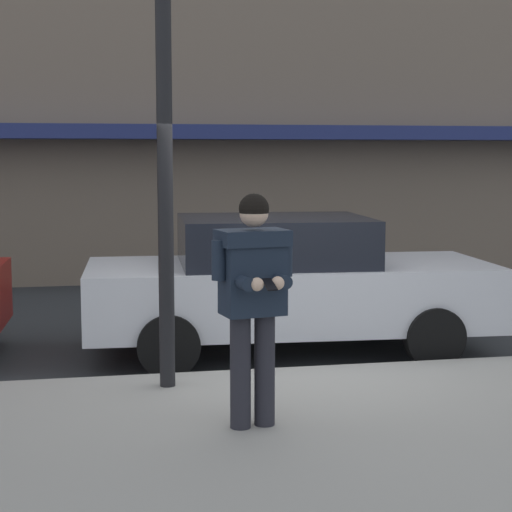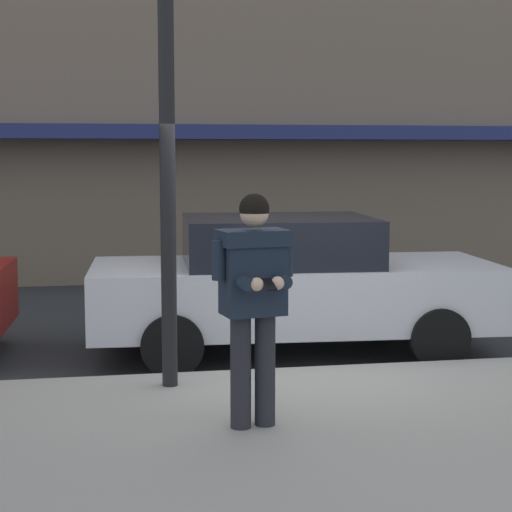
% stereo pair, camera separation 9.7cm
% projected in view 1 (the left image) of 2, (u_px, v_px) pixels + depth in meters
% --- Properties ---
extents(ground_plane, '(80.00, 80.00, 0.00)m').
position_uv_depth(ground_plane, '(277.00, 376.00, 8.65)').
color(ground_plane, '#2B2D30').
extents(sidewalk, '(32.00, 5.30, 0.14)m').
position_uv_depth(sidewalk, '(501.00, 462.00, 6.06)').
color(sidewalk, '#99968E').
rests_on(sidewalk, ground).
extents(curb_paint_line, '(28.00, 0.12, 0.01)m').
position_uv_depth(curb_paint_line, '(370.00, 370.00, 8.89)').
color(curb_paint_line, silver).
rests_on(curb_paint_line, ground).
extents(parked_sedan_mid, '(4.59, 2.11, 1.54)m').
position_uv_depth(parked_sedan_mid, '(286.00, 283.00, 9.59)').
color(parked_sedan_mid, silver).
rests_on(parked_sedan_mid, ground).
extents(man_texting_on_phone, '(0.64, 0.62, 1.81)m').
position_uv_depth(man_texting_on_phone, '(253.00, 285.00, 6.49)').
color(man_texting_on_phone, '#23232B').
rests_on(man_texting_on_phone, sidewalk).
extents(street_lamp_post, '(0.36, 0.36, 4.88)m').
position_uv_depth(street_lamp_post, '(163.00, 49.00, 7.42)').
color(street_lamp_post, black).
rests_on(street_lamp_post, sidewalk).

